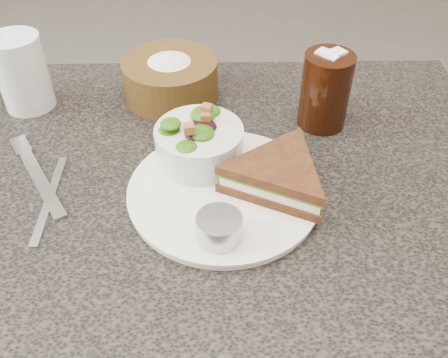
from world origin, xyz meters
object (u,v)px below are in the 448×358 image
dinner_plate (224,192)px  salad_bowl (199,139)px  dressing_ramekin (219,228)px  water_glass (22,73)px  dining_table (189,326)px  sandwich (279,176)px  cola_glass (326,87)px  bread_basket (170,73)px

dinner_plate → salad_bowl: bearing=117.3°
dressing_ramekin → water_glass: (-0.32, 0.32, 0.03)m
dining_table → salad_bowl: salad_bowl is taller
water_glass → sandwich: bearing=-29.9°
dinner_plate → salad_bowl: 0.09m
dressing_ramekin → cola_glass: bearing=56.6°
water_glass → bread_basket: bearing=5.7°
cola_glass → dining_table: bearing=-147.8°
sandwich → water_glass: 0.47m
salad_bowl → dressing_ramekin: size_ratio=2.21×
dining_table → sandwich: bearing=-9.8°
sandwich → bread_basket: size_ratio=1.06×
dressing_ramekin → water_glass: bearing=135.1°
dinner_plate → dressing_ramekin: bearing=-94.9°
bread_basket → cola_glass: 0.27m
dressing_ramekin → cola_glass: cola_glass is taller
sandwich → water_glass: bearing=175.7°
dining_table → sandwich: (0.14, -0.02, 0.41)m
dining_table → water_glass: 0.55m
dining_table → water_glass: water_glass is taller
dinner_plate → cola_glass: cola_glass is taller
sandwich → salad_bowl: salad_bowl is taller
dressing_ramekin → water_glass: water_glass is taller
salad_bowl → cola_glass: (0.20, 0.10, 0.02)m
dinner_plate → salad_bowl: (-0.03, 0.07, 0.04)m
dining_table → water_glass: (-0.26, 0.21, 0.44)m
dining_table → cola_glass: 0.52m
dressing_ramekin → bread_basket: bearing=103.1°
salad_bowl → dressing_ramekin: salad_bowl is taller
sandwich → cola_glass: cola_glass is taller
dinner_plate → sandwich: size_ratio=1.52×
salad_bowl → cola_glass: bearing=27.8°
dinner_plate → water_glass: size_ratio=2.10×
water_glass → dinner_plate: bearing=-35.2°
sandwich → dressing_ramekin: 0.12m
dinner_plate → sandwich: sandwich is taller
dining_table → bread_basket: bread_basket is taller
salad_bowl → water_glass: 0.34m
cola_glass → water_glass: cola_glass is taller
salad_bowl → sandwich: bearing=-31.3°
sandwich → water_glass: size_ratio=1.38×
dining_table → bread_basket: bearing=94.8°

